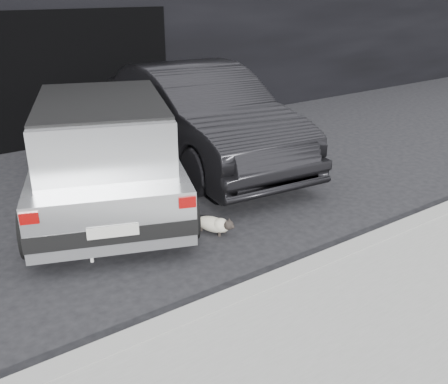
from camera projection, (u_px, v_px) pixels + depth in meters
ground at (120, 217)px, 7.02m from camera, size 80.00×80.00×0.00m
building_facade at (40, 10)px, 11.12m from camera, size 34.00×4.00×5.00m
garage_opening at (78, 77)px, 10.06m from camera, size 4.00×0.10×2.60m
curb at (299, 272)px, 5.56m from camera, size 18.00×0.25×0.12m
sidewalk at (388, 329)px, 4.66m from camera, size 18.00×2.20×0.11m
silver_hatchback at (104, 147)px, 7.19m from camera, size 3.32×4.70×1.59m
second_car at (199, 115)px, 8.98m from camera, size 2.33×5.36×1.72m
cat_siamese at (216, 225)px, 6.55m from camera, size 0.41×0.68×0.25m
cat_white at (101, 242)px, 5.99m from camera, size 0.74×0.34×0.35m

